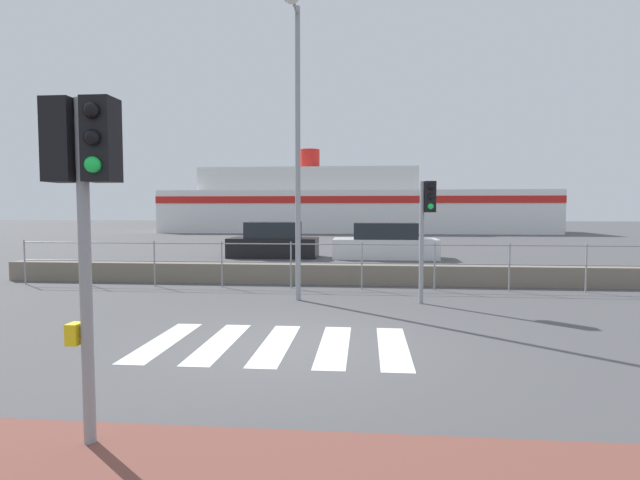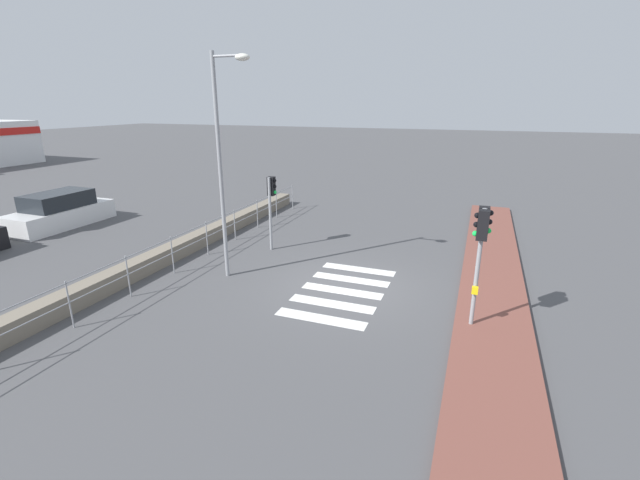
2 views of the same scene
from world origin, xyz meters
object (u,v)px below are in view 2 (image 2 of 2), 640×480
traffic_light_near (481,236)px  traffic_light_far (271,197)px  parked_car_white (60,212)px  streetlamp (225,146)px

traffic_light_near → traffic_light_far: 8.07m
traffic_light_near → parked_car_white: size_ratio=0.68×
traffic_light_near → streetlamp: bearing=83.8°
traffic_light_far → parked_car_white: bearing=92.8°
traffic_light_near → streetlamp: (0.78, 7.14, 1.70)m
traffic_light_far → parked_car_white: (-0.50, 10.19, -1.34)m
traffic_light_near → traffic_light_far: traffic_light_near is taller
traffic_light_far → streetlamp: streetlamp is taller
streetlamp → parked_car_white: 11.04m
streetlamp → parked_car_white: bearing=77.0°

